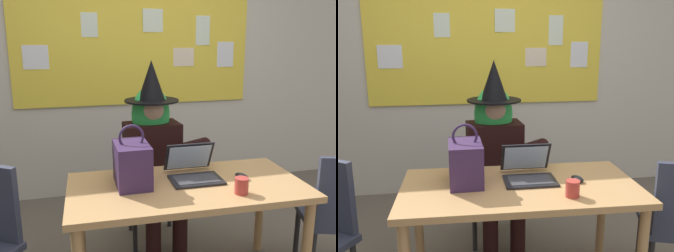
{
  "view_description": "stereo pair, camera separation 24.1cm",
  "coord_description": "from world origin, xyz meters",
  "views": [
    {
      "loc": [
        -0.65,
        -1.83,
        1.57
      ],
      "look_at": [
        -0.04,
        0.44,
        1.02
      ],
      "focal_mm": 38.13,
      "sensor_mm": 36.0,
      "label": 1
    },
    {
      "loc": [
        -0.42,
        -1.88,
        1.57
      ],
      "look_at": [
        -0.04,
        0.44,
        1.02
      ],
      "focal_mm": 38.13,
      "sensor_mm": 36.0,
      "label": 2
    }
  ],
  "objects": [
    {
      "name": "wall_back_bulletin",
      "position": [
        0.0,
        1.84,
        1.39
      ],
      "size": [
        5.68,
        1.91,
        2.74
      ],
      "color": "beige",
      "rests_on": "ground"
    },
    {
      "name": "computer_mouse",
      "position": [
        0.36,
        0.11,
        0.74
      ],
      "size": [
        0.08,
        0.12,
        0.03
      ],
      "primitive_type": "ellipsoid",
      "rotation": [
        0.0,
        0.0,
        0.25
      ],
      "color": "black",
      "rests_on": "desk_main"
    },
    {
      "name": "desk_main",
      "position": [
        -0.0,
        0.12,
        0.63
      ],
      "size": [
        1.47,
        0.77,
        0.72
      ],
      "rotation": [
        0.0,
        0.0,
        -0.04
      ],
      "color": "tan",
      "rests_on": "ground"
    },
    {
      "name": "laptop",
      "position": [
        0.07,
        0.21,
        0.77
      ],
      "size": [
        0.33,
        0.33,
        0.21
      ],
      "rotation": [
        0.0,
        0.0,
        -0.02
      ],
      "color": "black",
      "rests_on": "desk_main"
    },
    {
      "name": "coffee_mug",
      "position": [
        0.26,
        -0.1,
        0.77
      ],
      "size": [
        0.08,
        0.08,
        0.09
      ],
      "primitive_type": "cylinder",
      "color": "#B23833",
      "rests_on": "desk_main"
    },
    {
      "name": "handbag",
      "position": [
        -0.33,
        0.2,
        0.86
      ],
      "size": [
        0.2,
        0.3,
        0.38
      ],
      "rotation": [
        0.0,
        0.0,
        0.0
      ],
      "color": "#38234C",
      "rests_on": "desk_main"
    },
    {
      "name": "person_costumed",
      "position": [
        -0.07,
        0.72,
        0.79
      ],
      "size": [
        0.61,
        0.68,
        1.45
      ],
      "rotation": [
        0.0,
        0.0,
        -1.52
      ],
      "color": "black",
      "rests_on": "ground"
    },
    {
      "name": "chair_at_desk",
      "position": [
        -0.07,
        0.84,
        0.5
      ],
      "size": [
        0.44,
        0.44,
        0.9
      ],
      "rotation": [
        0.0,
        0.0,
        -1.63
      ],
      "color": "black",
      "rests_on": "ground"
    }
  ]
}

